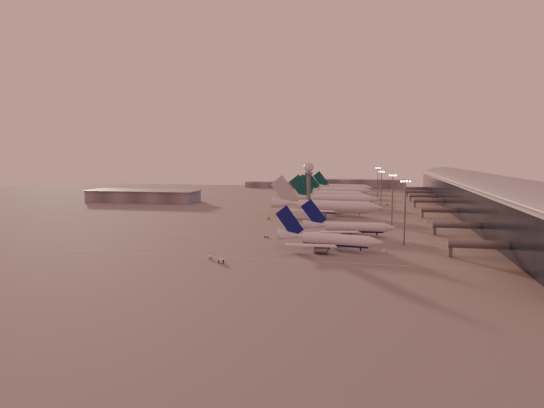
# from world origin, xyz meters

# --- Properties ---
(ground) EXTENTS (700.00, 700.00, 0.00)m
(ground) POSITION_xyz_m (0.00, 0.00, 0.00)
(ground) COLOR #5A5757
(ground) RESTS_ON ground
(taxiway_markings) EXTENTS (180.00, 185.25, 0.02)m
(taxiway_markings) POSITION_xyz_m (30.00, 56.00, 0.01)
(taxiway_markings) COLOR #DFC94E
(taxiway_markings) RESTS_ON ground
(terminal) EXTENTS (57.00, 362.00, 23.04)m
(terminal) POSITION_xyz_m (107.88, 110.09, 10.52)
(terminal) COLOR black
(terminal) RESTS_ON ground
(hangar) EXTENTS (82.00, 27.00, 8.50)m
(hangar) POSITION_xyz_m (-120.00, 140.00, 4.32)
(hangar) COLOR #5B5D62
(hangar) RESTS_ON ground
(radar_tower) EXTENTS (6.40, 6.40, 31.10)m
(radar_tower) POSITION_xyz_m (5.00, 120.00, 20.95)
(radar_tower) COLOR slate
(radar_tower) RESTS_ON ground
(mast_a) EXTENTS (3.60, 0.56, 25.00)m
(mast_a) POSITION_xyz_m (58.00, 0.00, 13.74)
(mast_a) COLOR slate
(mast_a) RESTS_ON ground
(mast_b) EXTENTS (3.60, 0.56, 25.00)m
(mast_b) POSITION_xyz_m (55.00, 55.00, 13.74)
(mast_b) COLOR slate
(mast_b) RESTS_ON ground
(mast_c) EXTENTS (3.60, 0.56, 25.00)m
(mast_c) POSITION_xyz_m (50.00, 110.00, 13.74)
(mast_c) COLOR slate
(mast_c) RESTS_ON ground
(mast_d) EXTENTS (3.60, 0.56, 25.00)m
(mast_d) POSITION_xyz_m (48.00, 200.00, 13.74)
(mast_d) COLOR slate
(mast_d) RESTS_ON ground
(distant_horizon) EXTENTS (165.00, 37.50, 9.00)m
(distant_horizon) POSITION_xyz_m (2.62, 325.14, 3.89)
(distant_horizon) COLOR #5B5D62
(distant_horizon) RESTS_ON ground
(narrowbody_near) EXTENTS (39.23, 31.05, 15.44)m
(narrowbody_near) POSITION_xyz_m (30.98, -14.80, 3.13)
(narrowbody_near) COLOR silver
(narrowbody_near) RESTS_ON ground
(narrowbody_mid) EXTENTS (39.43, 31.47, 15.40)m
(narrowbody_mid) POSITION_xyz_m (36.21, 17.53, 3.12)
(narrowbody_mid) COLOR silver
(narrowbody_mid) RESTS_ON ground
(widebody_white) EXTENTS (64.02, 50.98, 22.58)m
(widebody_white) POSITION_xyz_m (19.68, 84.58, 3.92)
(widebody_white) COLOR silver
(widebody_white) RESTS_ON ground
(greentail_a) EXTENTS (58.94, 47.54, 21.40)m
(greentail_a) POSITION_xyz_m (20.11, 135.15, 3.78)
(greentail_a) COLOR silver
(greentail_a) RESTS_ON ground
(greentail_b) EXTENTS (54.32, 43.65, 19.76)m
(greentail_b) POSITION_xyz_m (14.21, 175.58, 3.49)
(greentail_b) COLOR silver
(greentail_b) RESTS_ON ground
(greentail_c) EXTENTS (56.89, 45.80, 20.66)m
(greentail_c) POSITION_xyz_m (15.10, 214.60, 3.65)
(greentail_c) COLOR silver
(greentail_c) RESTS_ON ground
(greentail_d) EXTENTS (54.16, 43.75, 19.68)m
(greentail_d) POSITION_xyz_m (17.04, 261.29, 3.48)
(greentail_d) COLOR silver
(greentail_d) RESTS_ON ground
(gsv_truck_a) EXTENTS (5.17, 2.39, 2.01)m
(gsv_truck_a) POSITION_xyz_m (-4.93, -38.09, 1.03)
(gsv_truck_a) COLOR silver
(gsv_truck_a) RESTS_ON ground
(gsv_tug_near) EXTENTS (3.15, 4.39, 1.14)m
(gsv_tug_near) POSITION_xyz_m (0.28, -43.31, 0.59)
(gsv_tug_near) COLOR silver
(gsv_tug_near) RESTS_ON ground
(gsv_catering_a) EXTENTS (5.23, 3.01, 4.04)m
(gsv_catering_a) POSITION_xyz_m (50.65, -15.83, 2.02)
(gsv_catering_a) COLOR silver
(gsv_catering_a) RESTS_ON ground
(gsv_tug_mid) EXTENTS (3.42, 3.61, 0.89)m
(gsv_tug_mid) POSITION_xyz_m (3.57, 5.68, 0.46)
(gsv_tug_mid) COLOR silver
(gsv_tug_mid) RESTS_ON ground
(gsv_truck_b) EXTENTS (6.22, 4.30, 2.37)m
(gsv_truck_b) POSITION_xyz_m (42.05, 40.75, 1.21)
(gsv_truck_b) COLOR gold
(gsv_truck_b) RESTS_ON ground
(gsv_truck_c) EXTENTS (5.14, 5.82, 2.32)m
(gsv_truck_c) POSITION_xyz_m (-8.07, 62.73, 1.18)
(gsv_truck_c) COLOR gold
(gsv_truck_c) RESTS_ON ground
(gsv_catering_b) EXTENTS (4.75, 3.21, 3.58)m
(gsv_catering_b) POSITION_xyz_m (72.94, 69.93, 1.79)
(gsv_catering_b) COLOR silver
(gsv_catering_b) RESTS_ON ground
(gsv_tug_far) EXTENTS (3.96, 3.95, 1.00)m
(gsv_tug_far) POSITION_xyz_m (25.74, 91.26, 0.51)
(gsv_tug_far) COLOR silver
(gsv_tug_far) RESTS_ON ground
(gsv_truck_d) EXTENTS (3.10, 5.66, 2.16)m
(gsv_truck_d) POSITION_xyz_m (-15.48, 122.82, 1.10)
(gsv_truck_d) COLOR slate
(gsv_truck_d) RESTS_ON ground
(gsv_tug_hangar) EXTENTS (3.41, 2.07, 0.97)m
(gsv_tug_hangar) POSITION_xyz_m (54.66, 152.13, 0.50)
(gsv_tug_hangar) COLOR gold
(gsv_tug_hangar) RESTS_ON ground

